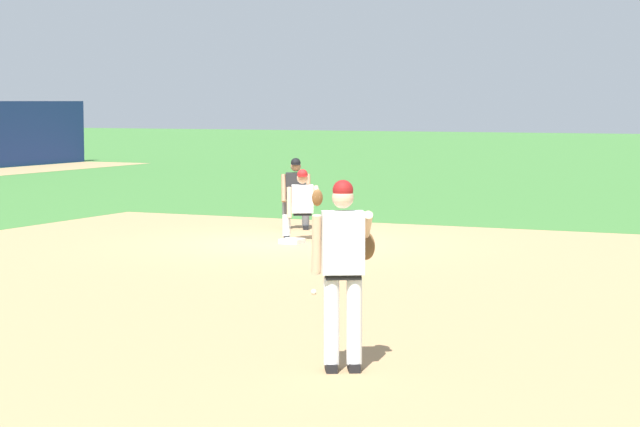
# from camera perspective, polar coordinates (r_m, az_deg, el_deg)

# --- Properties ---
(ground_plane) EXTENTS (160.00, 160.00, 0.00)m
(ground_plane) POSITION_cam_1_polar(r_m,az_deg,el_deg) (22.87, -1.29, -1.38)
(ground_plane) COLOR #3D7533
(infield_dirt_patch) EXTENTS (18.00, 18.00, 0.01)m
(infield_dirt_patch) POSITION_cam_1_polar(r_m,az_deg,el_deg) (17.47, -0.48, -3.41)
(infield_dirt_patch) COLOR tan
(infield_dirt_patch) RESTS_ON ground
(first_base_bag) EXTENTS (0.38, 0.38, 0.09)m
(first_base_bag) POSITION_cam_1_polar(r_m,az_deg,el_deg) (22.86, -1.29, -1.27)
(first_base_bag) COLOR white
(first_base_bag) RESTS_ON ground
(baseball) EXTENTS (0.07, 0.07, 0.07)m
(baseball) POSITION_cam_1_polar(r_m,az_deg,el_deg) (16.87, -0.29, -3.60)
(baseball) COLOR white
(baseball) RESTS_ON ground
(pitcher) EXTENTS (0.84, 0.58, 1.86)m
(pitcher) POSITION_cam_1_polar(r_m,az_deg,el_deg) (11.97, 1.12, -2.27)
(pitcher) COLOR black
(pitcher) RESTS_ON ground
(first_baseman) EXTENTS (0.83, 1.01, 1.34)m
(first_baseman) POSITION_cam_1_polar(r_m,az_deg,el_deg) (23.25, -0.75, 0.54)
(first_baseman) COLOR black
(first_baseman) RESTS_ON ground
(umpire) EXTENTS (0.61, 0.67, 1.46)m
(umpire) POSITION_cam_1_polar(r_m,az_deg,el_deg) (25.26, -1.11, 1.05)
(umpire) COLOR black
(umpire) RESTS_ON ground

